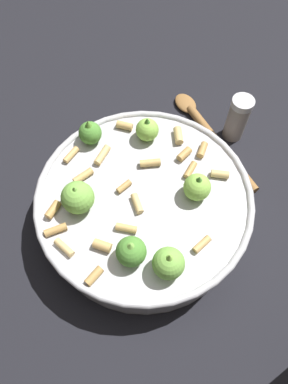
# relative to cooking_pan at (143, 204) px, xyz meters

# --- Properties ---
(ground_plane) EXTENTS (2.40, 2.40, 0.00)m
(ground_plane) POSITION_rel_cooking_pan_xyz_m (0.00, 0.00, -0.04)
(ground_plane) COLOR black
(cooking_pan) EXTENTS (0.32, 0.32, 0.12)m
(cooking_pan) POSITION_rel_cooking_pan_xyz_m (0.00, 0.00, 0.00)
(cooking_pan) COLOR #B7B7BC
(cooking_pan) RESTS_ON ground
(pepper_shaker) EXTENTS (0.04, 0.04, 0.09)m
(pepper_shaker) POSITION_rel_cooking_pan_xyz_m (0.17, 0.16, 0.00)
(pepper_shaker) COLOR gray
(pepper_shaker) RESTS_ON ground
(wooden_spoon) EXTENTS (0.13, 0.23, 0.02)m
(wooden_spoon) POSITION_rel_cooking_pan_xyz_m (0.13, 0.16, -0.04)
(wooden_spoon) COLOR olive
(wooden_spoon) RESTS_ON ground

